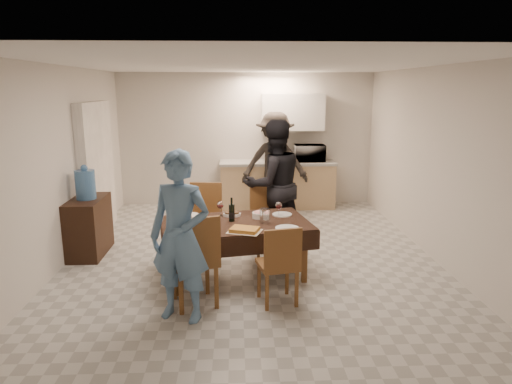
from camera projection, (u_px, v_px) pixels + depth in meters
floor at (251, 256)px, 6.42m from camera, size 5.00×6.00×0.02m
ceiling at (251, 64)px, 5.84m from camera, size 5.00×6.00×0.02m
wall_back at (246, 140)px, 9.05m from camera, size 5.00×0.02×2.60m
wall_front at (265, 235)px, 3.21m from camera, size 5.00×0.02×2.60m
wall_left at (62, 166)px, 6.03m from camera, size 0.02×6.00×2.60m
wall_right at (433, 163)px, 6.23m from camera, size 0.02×6.00×2.60m
stub_partition at (97, 169)px, 7.25m from camera, size 0.15×1.40×2.10m
kitchen_base_cabinet at (277, 186)px, 8.96m from camera, size 2.20×0.60×0.86m
kitchen_worktop at (277, 163)px, 8.86m from camera, size 2.24×0.64×0.05m
upper_cabinet at (293, 112)px, 8.79m from camera, size 1.20×0.34×0.70m
dining_table at (236, 225)px, 5.60m from camera, size 1.95×1.36×0.70m
chair_near_left at (193, 252)px, 4.77m from camera, size 0.59×0.60×0.56m
chair_near_right at (278, 258)px, 4.84m from camera, size 0.48×0.49×0.48m
chair_far_left at (203, 215)px, 6.23m from camera, size 0.51×0.51×0.54m
chair_far_right at (269, 215)px, 6.28m from camera, size 0.51×0.51×0.52m
console at (89, 227)px, 6.41m from camera, size 0.44×0.87×0.81m
water_jug at (85, 185)px, 6.27m from camera, size 0.27×0.27×0.40m
wine_bottle at (232, 209)px, 5.61m from camera, size 0.08×0.08×0.30m
water_pitcher at (265, 216)px, 5.54m from camera, size 0.12×0.12×0.18m
savoury_tart at (245, 230)px, 5.23m from camera, size 0.44×0.38×0.05m
salad_bowl at (259, 215)px, 5.78m from camera, size 0.18×0.18×0.07m
mushroom_dish at (232, 215)px, 5.86m from camera, size 0.21×0.21×0.04m
wine_glass_a at (189, 221)px, 5.31m from camera, size 0.08×0.08×0.19m
wine_glass_b at (279, 209)px, 5.84m from camera, size 0.08×0.08×0.19m
wine_glass_c at (220, 208)px, 5.86m from camera, size 0.09×0.09×0.20m
plate_near_left at (184, 230)px, 5.28m from camera, size 0.24×0.24×0.01m
plate_near_right at (287, 228)px, 5.33m from camera, size 0.28×0.28×0.02m
plate_far_left at (189, 215)px, 5.86m from camera, size 0.28×0.28×0.02m
plate_far_right at (282, 214)px, 5.91m from camera, size 0.25×0.25×0.01m
microwave at (310, 153)px, 8.84m from camera, size 0.58×0.39×0.32m
person_near at (180, 237)px, 4.51m from camera, size 0.73×0.60×1.73m
person_far at (274, 185)px, 6.59m from camera, size 1.11×0.99×1.88m
person_kitchen at (275, 164)px, 8.40m from camera, size 1.22×0.70×1.88m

